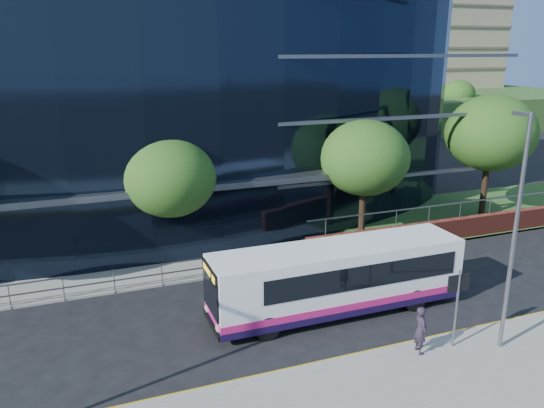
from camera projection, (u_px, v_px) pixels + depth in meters
name	position (u px, v px, depth m)	size (l,w,h in m)	color
ground	(314.00, 351.00, 18.20)	(200.00, 200.00, 0.00)	black
kerb	(327.00, 365.00, 17.28)	(80.00, 0.25, 0.16)	gray
yellow_line_outer	(324.00, 363.00, 17.48)	(80.00, 0.08, 0.01)	gold
yellow_line_inner	(322.00, 361.00, 17.62)	(80.00, 0.08, 0.01)	gold
far_forecourt	(108.00, 259.00, 26.02)	(50.00, 8.00, 0.10)	gray
glass_office	(118.00, 81.00, 33.28)	(44.00, 23.10, 16.00)	black
guard_railings	(63.00, 283.00, 21.54)	(24.00, 0.05, 1.10)	slate
apartment_block	(348.00, 40.00, 77.22)	(60.00, 42.00, 30.00)	#2D511E
street_sign	(458.00, 293.00, 17.69)	(0.85, 0.09, 2.80)	slate
tree_far_b	(170.00, 178.00, 24.51)	(4.29, 4.29, 6.05)	black
tree_far_c	(365.00, 158.00, 27.36)	(4.62, 4.62, 6.51)	black
tree_far_d	(491.00, 133.00, 31.13)	(5.28, 5.28, 7.44)	black
tree_dist_e	(357.00, 97.00, 60.93)	(4.62, 4.62, 6.51)	black
tree_dist_f	(458.00, 95.00, 68.25)	(4.29, 4.29, 6.05)	black
streetlight_east	(515.00, 228.00, 17.03)	(0.15, 0.77, 8.00)	slate
city_bus	(339.00, 277.00, 20.57)	(10.13, 2.34, 2.73)	white
pedestrian	(420.00, 330.00, 17.65)	(0.61, 0.40, 1.67)	#271E2D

